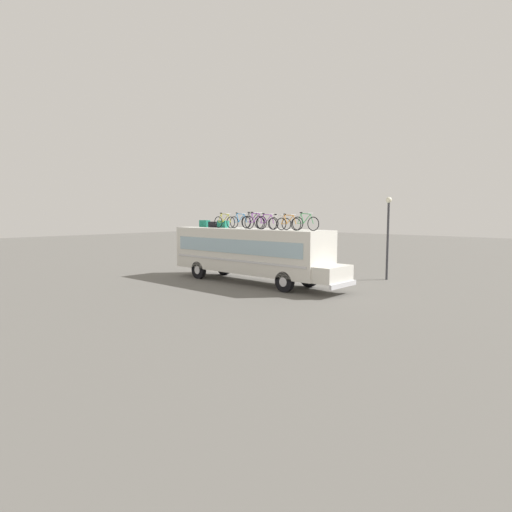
% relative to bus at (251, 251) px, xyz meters
% --- Properties ---
extents(ground_plane, '(120.00, 120.00, 0.00)m').
position_rel_bus_xyz_m(ground_plane, '(-0.17, 0.00, -1.86)').
color(ground_plane, '#605E59').
extents(bus, '(11.77, 2.51, 3.18)m').
position_rel_bus_xyz_m(bus, '(0.00, 0.00, 0.00)').
color(bus, silver).
rests_on(bus, ground).
extents(luggage_bag_1, '(0.69, 0.37, 0.44)m').
position_rel_bus_xyz_m(luggage_bag_1, '(-4.41, 0.28, 1.54)').
color(luggage_bag_1, '#1E7F66').
rests_on(luggage_bag_1, bus).
extents(luggage_bag_2, '(0.69, 0.46, 0.36)m').
position_rel_bus_xyz_m(luggage_bag_2, '(-3.45, 0.27, 1.50)').
color(luggage_bag_2, black).
rests_on(luggage_bag_2, bus).
extents(luggage_bag_3, '(0.73, 0.35, 0.44)m').
position_rel_bus_xyz_m(luggage_bag_3, '(-2.56, 0.19, 1.54)').
color(luggage_bag_3, '#1E7F66').
rests_on(luggage_bag_3, bus).
extents(rooftop_bicycle_1, '(1.79, 0.44, 0.93)m').
position_rel_bus_xyz_m(rooftop_bicycle_1, '(-1.85, -0.36, 1.71)').
color(rooftop_bicycle_1, black).
rests_on(rooftop_bicycle_1, bus).
extents(rooftop_bicycle_2, '(1.75, 0.44, 0.94)m').
position_rel_bus_xyz_m(rooftop_bicycle_2, '(-0.99, 0.13, 1.71)').
color(rooftop_bicycle_2, black).
rests_on(rooftop_bicycle_2, bus).
extents(rooftop_bicycle_3, '(1.80, 0.44, 0.98)m').
position_rel_bus_xyz_m(rooftop_bicycle_3, '(-0.26, 0.42, 1.73)').
color(rooftop_bicycle_3, black).
rests_on(rooftop_bicycle_3, bus).
extents(rooftop_bicycle_4, '(1.70, 0.44, 0.98)m').
position_rel_bus_xyz_m(rooftop_bicycle_4, '(0.63, -0.28, 1.73)').
color(rooftop_bicycle_4, black).
rests_on(rooftop_bicycle_4, bus).
extents(rooftop_bicycle_5, '(1.66, 0.44, 0.91)m').
position_rel_bus_xyz_m(rooftop_bicycle_5, '(1.42, -0.19, 1.70)').
color(rooftop_bicycle_5, black).
rests_on(rooftop_bicycle_5, bus).
extents(rooftop_bicycle_6, '(1.63, 0.44, 0.86)m').
position_rel_bus_xyz_m(rooftop_bicycle_6, '(2.28, -0.16, 1.68)').
color(rooftop_bicycle_6, black).
rests_on(rooftop_bicycle_6, bus).
extents(rooftop_bicycle_7, '(1.64, 0.44, 0.88)m').
position_rel_bus_xyz_m(rooftop_bicycle_7, '(3.12, -0.41, 1.69)').
color(rooftop_bicycle_7, black).
rests_on(rooftop_bicycle_7, bus).
extents(rooftop_bicycle_8, '(1.72, 0.44, 0.96)m').
position_rel_bus_xyz_m(rooftop_bicycle_8, '(3.97, -0.09, 1.72)').
color(rooftop_bicycle_8, black).
rests_on(rooftop_bicycle_8, bus).
extents(street_lamp, '(0.35, 0.35, 5.06)m').
position_rel_bus_xyz_m(street_lamp, '(5.43, 6.45, 1.32)').
color(street_lamp, '#38383D').
rests_on(street_lamp, ground).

